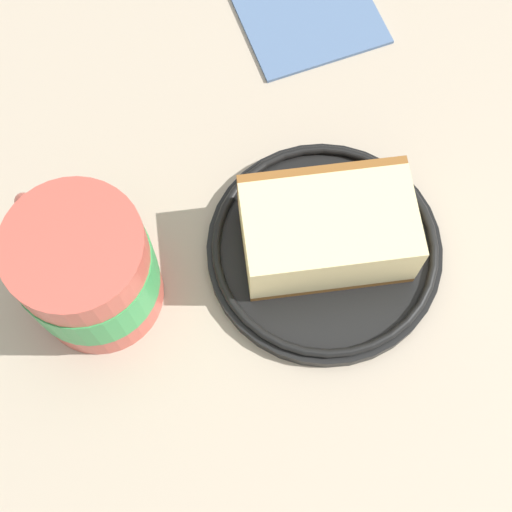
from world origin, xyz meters
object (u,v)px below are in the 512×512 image
object	(u,v)px
tea_mug	(86,269)
folded_napkin	(310,17)
small_plate	(324,249)
cake_slice	(327,230)

from	to	relation	value
tea_mug	folded_napkin	xyz separation A→B (cm)	(-22.98, -16.14, -4.65)
small_plate	tea_mug	bearing A→B (deg)	-11.03
small_plate	tea_mug	distance (cm)	16.57
cake_slice	small_plate	bearing A→B (deg)	75.55
cake_slice	tea_mug	size ratio (longest dim) A/B	1.15
cake_slice	folded_napkin	world-z (taller)	cake_slice
small_plate	cake_slice	size ratio (longest dim) A/B	1.31
small_plate	cake_slice	world-z (taller)	cake_slice
tea_mug	small_plate	bearing A→B (deg)	168.97
small_plate	cake_slice	xyz separation A→B (cm)	(-0.07, -0.26, 2.86)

